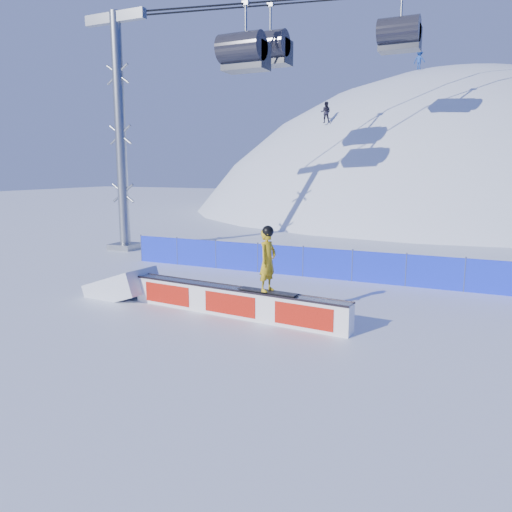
% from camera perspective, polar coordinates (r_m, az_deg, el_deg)
% --- Properties ---
extents(ground, '(160.00, 160.00, 0.00)m').
position_cam_1_polar(ground, '(15.15, 10.36, -6.64)').
color(ground, white).
rests_on(ground, ground).
extents(snow_hill, '(64.00, 64.00, 64.00)m').
position_cam_1_polar(snow_hill, '(60.46, 20.23, -12.28)').
color(snow_hill, white).
rests_on(snow_hill, ground).
extents(safety_fence, '(22.05, 0.05, 1.30)m').
position_cam_1_polar(safety_fence, '(19.28, 13.82, -1.33)').
color(safety_fence, '#152BE6').
rests_on(safety_fence, ground).
extents(rail_box, '(7.23, 1.17, 0.87)m').
position_cam_1_polar(rail_box, '(14.71, -2.53, -5.25)').
color(rail_box, white).
rests_on(rail_box, ground).
extents(snow_ramp, '(2.45, 1.66, 1.45)m').
position_cam_1_polar(snow_ramp, '(17.60, -15.01, -4.47)').
color(snow_ramp, white).
rests_on(snow_ramp, ground).
extents(snowboarder, '(1.82, 0.70, 1.88)m').
position_cam_1_polar(snowboarder, '(13.85, 1.35, -0.43)').
color(snowboarder, black).
rests_on(snowboarder, rail_box).
extents(distant_skiers, '(24.46, 11.25, 8.54)m').
position_cam_1_polar(distant_skiers, '(44.40, 22.99, 17.37)').
color(distant_skiers, black).
rests_on(distant_skiers, ground).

